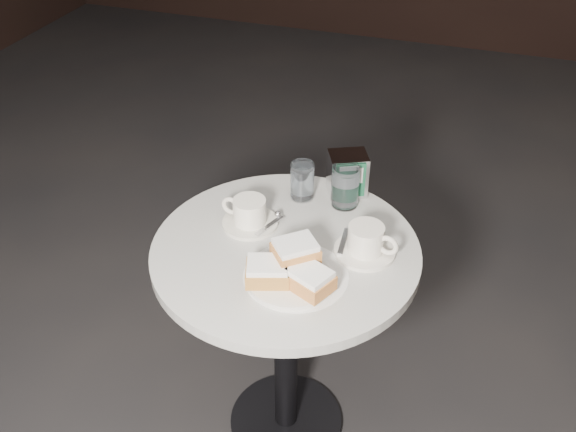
{
  "coord_description": "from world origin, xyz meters",
  "views": [
    {
      "loc": [
        0.41,
        -1.22,
        1.79
      ],
      "look_at": [
        0.0,
        0.02,
        0.83
      ],
      "focal_mm": 40.0,
      "sensor_mm": 36.0,
      "label": 1
    }
  ],
  "objects_px": {
    "beignet_plate": "(291,271)",
    "water_glass_left": "(302,181)",
    "coffee_cup_right": "(366,242)",
    "coffee_cup_left": "(249,214)",
    "napkin_dispenser": "(347,174)",
    "water_glass_right": "(345,187)",
    "cafe_table": "(286,302)"
  },
  "relations": [
    {
      "from": "cafe_table",
      "to": "water_glass_right",
      "type": "relative_size",
      "value": 6.12
    },
    {
      "from": "beignet_plate",
      "to": "napkin_dispenser",
      "type": "distance_m",
      "value": 0.43
    },
    {
      "from": "water_glass_left",
      "to": "napkin_dispenser",
      "type": "xyz_separation_m",
      "value": [
        0.12,
        0.06,
        0.01
      ]
    },
    {
      "from": "cafe_table",
      "to": "napkin_dispenser",
      "type": "xyz_separation_m",
      "value": [
        0.09,
        0.3,
        0.26
      ]
    },
    {
      "from": "coffee_cup_right",
      "to": "water_glass_left",
      "type": "relative_size",
      "value": 1.68
    },
    {
      "from": "coffee_cup_right",
      "to": "napkin_dispenser",
      "type": "distance_m",
      "value": 0.28
    },
    {
      "from": "coffee_cup_left",
      "to": "napkin_dispenser",
      "type": "bearing_deg",
      "value": 53.92
    },
    {
      "from": "beignet_plate",
      "to": "water_glass_left",
      "type": "xyz_separation_m",
      "value": [
        -0.08,
        0.36,
        0.02
      ]
    },
    {
      "from": "water_glass_right",
      "to": "napkin_dispenser",
      "type": "distance_m",
      "value": 0.06
    },
    {
      "from": "beignet_plate",
      "to": "water_glass_left",
      "type": "distance_m",
      "value": 0.37
    },
    {
      "from": "water_glass_right",
      "to": "beignet_plate",
      "type": "bearing_deg",
      "value": -96.46
    },
    {
      "from": "coffee_cup_left",
      "to": "water_glass_left",
      "type": "relative_size",
      "value": 1.54
    },
    {
      "from": "coffee_cup_left",
      "to": "napkin_dispenser",
      "type": "relative_size",
      "value": 1.27
    },
    {
      "from": "coffee_cup_left",
      "to": "napkin_dispenser",
      "type": "distance_m",
      "value": 0.32
    },
    {
      "from": "coffee_cup_right",
      "to": "napkin_dispenser",
      "type": "bearing_deg",
      "value": 124.7
    },
    {
      "from": "cafe_table",
      "to": "coffee_cup_right",
      "type": "relative_size",
      "value": 4.05
    },
    {
      "from": "coffee_cup_left",
      "to": "napkin_dispenser",
      "type": "height_order",
      "value": "napkin_dispenser"
    },
    {
      "from": "cafe_table",
      "to": "napkin_dispenser",
      "type": "relative_size",
      "value": 5.63
    },
    {
      "from": "water_glass_left",
      "to": "coffee_cup_right",
      "type": "bearing_deg",
      "value": -39.88
    },
    {
      "from": "coffee_cup_right",
      "to": "water_glass_left",
      "type": "xyz_separation_m",
      "value": [
        -0.23,
        0.19,
        0.02
      ]
    },
    {
      "from": "coffee_cup_right",
      "to": "beignet_plate",
      "type": "bearing_deg",
      "value": -120.13
    },
    {
      "from": "beignet_plate",
      "to": "coffee_cup_right",
      "type": "relative_size",
      "value": 1.24
    },
    {
      "from": "coffee_cup_right",
      "to": "water_glass_left",
      "type": "bearing_deg",
      "value": 150.69
    },
    {
      "from": "napkin_dispenser",
      "to": "beignet_plate",
      "type": "bearing_deg",
      "value": -119.17
    },
    {
      "from": "water_glass_left",
      "to": "water_glass_right",
      "type": "distance_m",
      "value": 0.13
    },
    {
      "from": "cafe_table",
      "to": "coffee_cup_right",
      "type": "distance_m",
      "value": 0.31
    },
    {
      "from": "coffee_cup_right",
      "to": "napkin_dispenser",
      "type": "height_order",
      "value": "napkin_dispenser"
    },
    {
      "from": "coffee_cup_right",
      "to": "water_glass_left",
      "type": "distance_m",
      "value": 0.3
    },
    {
      "from": "coffee_cup_left",
      "to": "napkin_dispenser",
      "type": "xyz_separation_m",
      "value": [
        0.21,
        0.23,
        0.03
      ]
    },
    {
      "from": "cafe_table",
      "to": "napkin_dispenser",
      "type": "height_order",
      "value": "napkin_dispenser"
    },
    {
      "from": "coffee_cup_right",
      "to": "water_glass_right",
      "type": "distance_m",
      "value": 0.22
    },
    {
      "from": "coffee_cup_right",
      "to": "water_glass_right",
      "type": "xyz_separation_m",
      "value": [
        -0.1,
        0.19,
        0.02
      ]
    }
  ]
}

